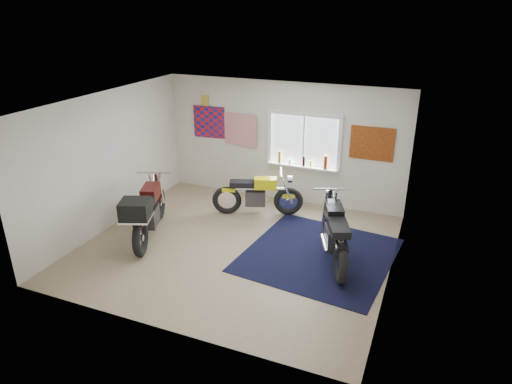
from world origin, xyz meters
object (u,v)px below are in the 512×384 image
at_px(yellow_triumph, 257,195).
at_px(maroon_tourer, 147,212).
at_px(navy_rug, 319,255).
at_px(black_chrome_bike, 334,234).

height_order(yellow_triumph, maroon_tourer, maroon_tourer).
xyz_separation_m(navy_rug, black_chrome_bike, (0.26, -0.02, 0.49)).
bearing_deg(maroon_tourer, navy_rug, -99.29).
height_order(yellow_triumph, black_chrome_bike, black_chrome_bike).
height_order(navy_rug, black_chrome_bike, black_chrome_bike).
xyz_separation_m(navy_rug, yellow_triumph, (-1.69, 1.20, 0.43)).
bearing_deg(navy_rug, black_chrome_bike, -4.86).
height_order(navy_rug, yellow_triumph, yellow_triumph).
bearing_deg(navy_rug, yellow_triumph, 144.65).
distance_m(navy_rug, maroon_tourer, 3.30).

